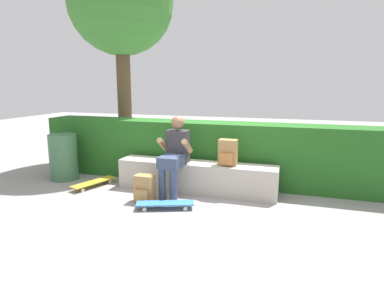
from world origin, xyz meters
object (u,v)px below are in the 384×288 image
Objects in this scene: skateboard_beside_bench at (94,182)px; backpack_on_ground at (144,189)px; bench_main at (196,177)px; person_skater at (175,152)px; backpack_on_bench at (228,153)px; trash_bin at (64,157)px; skateboard_near_person at (165,204)px.

backpack_on_ground is at bearing -18.53° from skateboard_beside_bench.
bench_main is 2.10× the size of person_skater.
skateboard_beside_bench is 2.33m from backpack_on_bench.
person_skater is at bearing -3.61° from trash_bin.
person_skater is at bearing 3.83° from skateboard_beside_bench.
backpack_on_bench reaches higher than skateboard_beside_bench.
person_skater reaches higher than backpack_on_bench.
backpack_on_bench reaches higher than bench_main.
person_skater is at bearing -165.70° from backpack_on_bench.
skateboard_near_person is 2.05× the size of backpack_on_ground.
person_skater reaches higher than bench_main.
person_skater reaches higher than skateboard_beside_bench.
skateboard_beside_bench is at bearing -169.82° from bench_main.
backpack_on_bench is (0.51, -0.01, 0.43)m from bench_main.
backpack_on_ground is (-0.40, 0.18, 0.12)m from skateboard_near_person.
trash_bin reaches higher than bench_main.
backpack_on_bench is (2.23, 0.30, 0.59)m from skateboard_beside_bench.
skateboard_beside_bench is 0.99× the size of trash_bin.
person_skater is 1.49× the size of skateboard_beside_bench.
person_skater is 0.82m from backpack_on_bench.
skateboard_near_person and skateboard_beside_bench have the same top height.
person_skater is 1.55m from skateboard_beside_bench.
bench_main is at bearing 77.34° from skateboard_near_person.
backpack_on_ground is at bearing 155.94° from skateboard_near_person.
skateboard_beside_bench is 1.19m from backpack_on_ground.
skateboard_beside_bench is at bearing -176.17° from person_skater.
backpack_on_bench is 3.02m from trash_bin.
skateboard_beside_bench is at bearing -16.89° from trash_bin.
skateboard_beside_bench is 2.06× the size of backpack_on_ground.
backpack_on_ground reaches higher than skateboard_near_person.
trash_bin is at bearing 162.14° from backpack_on_ground.
skateboard_beside_bench is 2.06× the size of backpack_on_bench.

